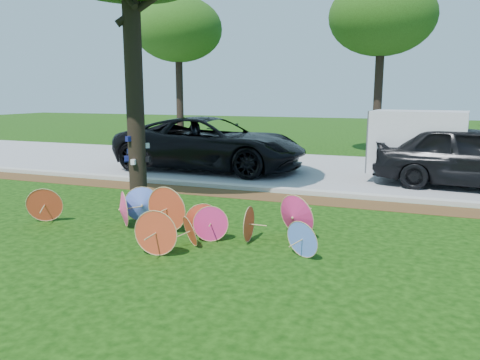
# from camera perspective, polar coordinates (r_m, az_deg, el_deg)

# --- Properties ---
(ground) EXTENTS (90.00, 90.00, 0.00)m
(ground) POSITION_cam_1_polar(r_m,az_deg,el_deg) (8.44, -8.06, -8.15)
(ground) COLOR black
(ground) RESTS_ON ground
(mulch_strip) EXTENTS (90.00, 1.00, 0.01)m
(mulch_strip) POSITION_cam_1_polar(r_m,az_deg,el_deg) (12.43, 1.89, -1.93)
(mulch_strip) COLOR #472D16
(mulch_strip) RESTS_ON ground
(curb) EXTENTS (90.00, 0.30, 0.12)m
(curb) POSITION_cam_1_polar(r_m,az_deg,el_deg) (13.07, 2.88, -1.07)
(curb) COLOR #B7B5AD
(curb) RESTS_ON ground
(street) EXTENTS (90.00, 8.00, 0.01)m
(street) POSITION_cam_1_polar(r_m,az_deg,el_deg) (17.01, 7.14, 1.40)
(street) COLOR gray
(street) RESTS_ON ground
(parasol_pile) EXTENTS (6.34, 2.16, 0.92)m
(parasol_pile) POSITION_cam_1_polar(r_m,az_deg,el_deg) (9.05, -7.24, -4.35)
(parasol_pile) COLOR red
(parasol_pile) RESTS_ON ground
(black_van) EXTENTS (6.72, 3.15, 1.86)m
(black_van) POSITION_cam_1_polar(r_m,az_deg,el_deg) (16.55, -3.57, 4.43)
(black_van) COLOR black
(black_van) RESTS_ON ground
(dark_pickup) EXTENTS (5.48, 2.63, 1.81)m
(dark_pickup) POSITION_cam_1_polar(r_m,az_deg,el_deg) (14.83, 26.49, 2.53)
(dark_pickup) COLOR black
(dark_pickup) RESTS_ON ground
(cargo_trailer) EXTENTS (2.82, 1.95, 2.47)m
(cargo_trailer) POSITION_cam_1_polar(r_m,az_deg,el_deg) (15.15, 20.87, 4.35)
(cargo_trailer) COLOR silver
(cargo_trailer) RESTS_ON ground
(bg_trees) EXTENTS (21.41, 4.92, 7.40)m
(bg_trees) POSITION_cam_1_polar(r_m,az_deg,el_deg) (21.65, 14.63, 18.41)
(bg_trees) COLOR black
(bg_trees) RESTS_ON ground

